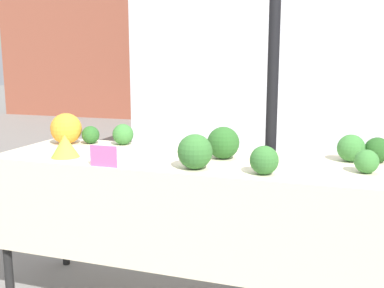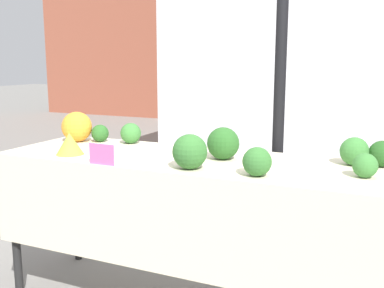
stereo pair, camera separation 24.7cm
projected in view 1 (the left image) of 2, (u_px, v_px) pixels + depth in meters
name	position (u px, v px, depth m)	size (l,w,h in m)	color
building_facade	(309.00, 9.00, 9.77)	(16.00, 0.60, 5.10)	brown
tent_pole	(273.00, 83.00, 2.78)	(0.07, 0.07, 2.62)	black
parked_truck	(315.00, 69.00, 5.85)	(4.74, 1.85, 2.50)	silver
market_table	(188.00, 183.00, 2.45)	(2.23, 0.70, 0.92)	beige
orange_cauliflower	(66.00, 129.00, 2.90)	(0.20, 0.20, 0.20)	orange
romanesco_head	(65.00, 146.00, 2.50)	(0.16, 0.16, 0.13)	#93B238
broccoli_head_0	(123.00, 134.00, 2.88)	(0.13, 0.13, 0.13)	#387533
broccoli_head_1	(91.00, 135.00, 2.92)	(0.11, 0.11, 0.11)	#285B23
broccoli_head_2	(367.00, 162.00, 2.14)	(0.11, 0.11, 0.11)	#387533
broccoli_head_3	(223.00, 143.00, 2.46)	(0.18, 0.18, 0.18)	#285B23
broccoli_head_4	(377.00, 150.00, 2.37)	(0.13, 0.13, 0.13)	#23511E
broccoli_head_5	(264.00, 160.00, 2.12)	(0.14, 0.14, 0.14)	#336B2D
broccoli_head_6	(195.00, 152.00, 2.22)	(0.18, 0.18, 0.18)	#336B2D
broccoli_head_7	(351.00, 148.00, 2.39)	(0.15, 0.15, 0.15)	#387533
price_sign	(104.00, 156.00, 2.27)	(0.15, 0.01, 0.11)	#F45B9E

